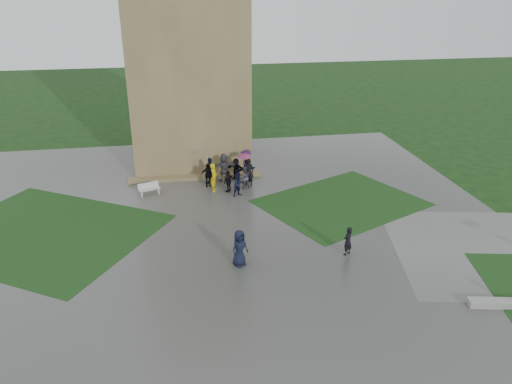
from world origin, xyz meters
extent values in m
plane|color=black|center=(0.00, 0.00, 0.00)|extent=(120.00, 120.00, 0.00)
cube|color=#3B3B39|center=(0.00, 2.00, 0.01)|extent=(34.00, 34.00, 0.02)
cube|color=black|center=(-8.50, 4.00, 0.03)|extent=(14.10, 13.46, 0.01)
cube|color=black|center=(8.50, 5.00, 0.03)|extent=(11.12, 10.15, 0.01)
cube|color=brown|center=(0.00, 15.00, 9.00)|extent=(8.00, 8.00, 18.00)
cube|color=brown|center=(0.00, 10.60, 0.13)|extent=(9.00, 0.80, 0.22)
cube|color=#B9B8B4|center=(-3.02, 8.25, 0.42)|extent=(1.41, 0.83, 0.05)
cube|color=#B9B8B4|center=(-3.53, 8.07, 0.21)|extent=(0.19, 0.36, 0.38)
cube|color=#B9B8B4|center=(-2.51, 8.43, 0.21)|extent=(0.19, 0.36, 0.38)
cube|color=#B9B8B4|center=(-3.09, 8.43, 0.62)|extent=(1.29, 0.49, 0.36)
imported|color=black|center=(3.37, 8.71, 0.97)|extent=(0.76, 0.56, 1.90)
imported|color=black|center=(3.32, 9.35, 0.82)|extent=(1.57, 0.96, 1.60)
imported|color=black|center=(2.73, 10.04, 0.75)|extent=(1.40, 1.16, 1.47)
imported|color=#434348|center=(1.90, 9.85, 0.98)|extent=(1.82, 0.74, 1.92)
imported|color=black|center=(0.95, 9.60, 0.91)|extent=(1.01, 1.20, 1.78)
imported|color=black|center=(0.74, 9.05, 0.81)|extent=(0.93, 0.53, 1.59)
imported|color=#C2AA0B|center=(1.06, 8.23, 0.94)|extent=(0.60, 0.76, 1.85)
imported|color=black|center=(1.96, 7.90, 0.74)|extent=(0.95, 0.93, 1.45)
imported|color=black|center=(2.50, 7.15, 0.79)|extent=(0.86, 0.72, 1.54)
imported|color=#434348|center=(3.05, 8.34, 0.77)|extent=(0.77, 0.49, 1.49)
imported|color=#CA539B|center=(0.74, 9.05, 2.18)|extent=(1.01, 1.01, 0.92)
imported|color=#602D7D|center=(3.32, 9.35, 1.96)|extent=(0.75, 0.75, 0.66)
imported|color=black|center=(3.37, 8.71, 2.17)|extent=(0.88, 0.88, 0.81)
imported|color=#CA539B|center=(3.05, 8.34, 2.02)|extent=(0.86, 0.86, 0.76)
imported|color=black|center=(1.38, -1.04, 0.93)|extent=(1.07, 0.99, 1.81)
imported|color=black|center=(6.75, -0.98, 0.77)|extent=(0.65, 0.60, 1.50)
camera|label=1|loc=(-1.39, -21.39, 12.53)|focal=35.00mm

